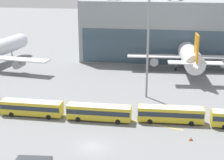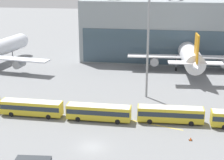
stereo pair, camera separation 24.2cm
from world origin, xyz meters
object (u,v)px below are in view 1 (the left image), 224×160
object	(u,v)px
airliner_at_gate_far	(188,53)
traffic_cone_0	(191,139)
shuttle_bus_1	(32,107)
floodlight_mast	(149,23)
shuttle_bus_3	(171,113)
shuttle_bus_2	(99,112)

from	to	relation	value
airliner_at_gate_far	traffic_cone_0	size ratio (longest dim) A/B	58.11
airliner_at_gate_far	shuttle_bus_1	world-z (taller)	airliner_at_gate_far
floodlight_mast	traffic_cone_0	size ratio (longest dim) A/B	39.39
traffic_cone_0	shuttle_bus_3	bearing A→B (deg)	116.29
shuttle_bus_1	shuttle_bus_3	xyz separation A→B (m)	(27.94, 0.85, 0.00)
shuttle_bus_3	floodlight_mast	distance (m)	21.42
airliner_at_gate_far	shuttle_bus_1	distance (m)	52.02
traffic_cone_0	floodlight_mast	bearing A→B (deg)	113.14
shuttle_bus_3	shuttle_bus_2	bearing A→B (deg)	-177.26
shuttle_bus_2	floodlight_mast	bearing A→B (deg)	60.31
shuttle_bus_2	floodlight_mast	world-z (taller)	floodlight_mast
shuttle_bus_1	floodlight_mast	distance (m)	31.02
shuttle_bus_1	shuttle_bus_3	size ratio (longest dim) A/B	1.00
shuttle_bus_1	traffic_cone_0	distance (m)	32.11
shuttle_bus_2	shuttle_bus_1	bearing A→B (deg)	179.18
shuttle_bus_2	traffic_cone_0	world-z (taller)	shuttle_bus_2
shuttle_bus_1	traffic_cone_0	size ratio (longest dim) A/B	20.17
shuttle_bus_2	floodlight_mast	xyz separation A→B (m)	(8.59, 14.85, 15.55)
airliner_at_gate_far	shuttle_bus_2	world-z (taller)	airliner_at_gate_far
shuttle_bus_1	floodlight_mast	bearing A→B (deg)	33.78
shuttle_bus_2	shuttle_bus_3	distance (m)	14.02
airliner_at_gate_far	shuttle_bus_2	distance (m)	44.59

